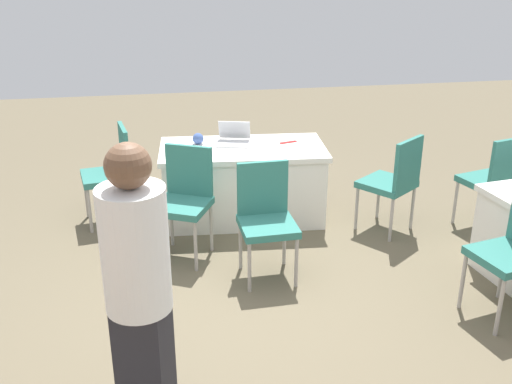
{
  "coord_description": "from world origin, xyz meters",
  "views": [
    {
      "loc": [
        0.59,
        3.93,
        2.55
      ],
      "look_at": [
        -0.09,
        -0.03,
        0.9
      ],
      "focal_mm": 42.36,
      "sensor_mm": 36.0,
      "label": 1
    }
  ],
  "objects_px": {
    "chair_tucked_left": "(394,179)",
    "laptop_silver": "(233,140)",
    "chair_aisle": "(266,214)",
    "person_presenter": "(138,286)",
    "table_foreground": "(243,182)",
    "chair_back_row": "(495,177)",
    "chair_near_front": "(185,195)",
    "chair_by_pillar": "(112,169)",
    "yarn_ball": "(198,139)",
    "scissors_red": "(288,142)"
  },
  "relations": [
    {
      "from": "chair_near_front",
      "to": "chair_tucked_left",
      "type": "xyz_separation_m",
      "value": [
        -1.95,
        -0.13,
        -0.02
      ]
    },
    {
      "from": "person_presenter",
      "to": "laptop_silver",
      "type": "bearing_deg",
      "value": 100.45
    },
    {
      "from": "person_presenter",
      "to": "laptop_silver",
      "type": "relative_size",
      "value": 4.49
    },
    {
      "from": "chair_near_front",
      "to": "chair_by_pillar",
      "type": "xyz_separation_m",
      "value": [
        0.64,
        -0.81,
        -0.01
      ]
    },
    {
      "from": "table_foreground",
      "to": "chair_by_pillar",
      "type": "height_order",
      "value": "chair_by_pillar"
    },
    {
      "from": "chair_near_front",
      "to": "chair_by_pillar",
      "type": "bearing_deg",
      "value": -25.66
    },
    {
      "from": "chair_by_pillar",
      "to": "laptop_silver",
      "type": "bearing_deg",
      "value": -98.47
    },
    {
      "from": "chair_by_pillar",
      "to": "person_presenter",
      "type": "bearing_deg",
      "value": 176.22
    },
    {
      "from": "chair_aisle",
      "to": "person_presenter",
      "type": "distance_m",
      "value": 1.96
    },
    {
      "from": "chair_near_front",
      "to": "laptop_silver",
      "type": "relative_size",
      "value": 2.54
    },
    {
      "from": "chair_near_front",
      "to": "chair_aisle",
      "type": "bearing_deg",
      "value": 169.72
    },
    {
      "from": "chair_near_front",
      "to": "laptop_silver",
      "type": "distance_m",
      "value": 1.01
    },
    {
      "from": "laptop_silver",
      "to": "chair_by_pillar",
      "type": "bearing_deg",
      "value": 16.02
    },
    {
      "from": "chair_near_front",
      "to": "scissors_red",
      "type": "height_order",
      "value": "chair_near_front"
    },
    {
      "from": "chair_tucked_left",
      "to": "person_presenter",
      "type": "distance_m",
      "value": 3.22
    },
    {
      "from": "chair_back_row",
      "to": "chair_tucked_left",
      "type": "bearing_deg",
      "value": 156.78
    },
    {
      "from": "table_foreground",
      "to": "chair_near_front",
      "type": "height_order",
      "value": "chair_near_front"
    },
    {
      "from": "chair_near_front",
      "to": "person_presenter",
      "type": "height_order",
      "value": "person_presenter"
    },
    {
      "from": "person_presenter",
      "to": "yarn_ball",
      "type": "xyz_separation_m",
      "value": [
        -0.54,
        -2.98,
        -0.17
      ]
    },
    {
      "from": "table_foreground",
      "to": "chair_tucked_left",
      "type": "relative_size",
      "value": 1.75
    },
    {
      "from": "chair_aisle",
      "to": "person_presenter",
      "type": "relative_size",
      "value": 0.55
    },
    {
      "from": "chair_near_front",
      "to": "yarn_ball",
      "type": "distance_m",
      "value": 0.93
    },
    {
      "from": "chair_back_row",
      "to": "chair_by_pillar",
      "type": "bearing_deg",
      "value": 152.0
    },
    {
      "from": "chair_by_pillar",
      "to": "laptop_silver",
      "type": "height_order",
      "value": "chair_by_pillar"
    },
    {
      "from": "chair_near_front",
      "to": "scissors_red",
      "type": "distance_m",
      "value": 1.33
    },
    {
      "from": "chair_tucked_left",
      "to": "person_presenter",
      "type": "xyz_separation_m",
      "value": [
        2.29,
        2.23,
        0.42
      ]
    },
    {
      "from": "chair_near_front",
      "to": "table_foreground",
      "type": "bearing_deg",
      "value": -105.34
    },
    {
      "from": "table_foreground",
      "to": "yarn_ball",
      "type": "relative_size",
      "value": 15.08
    },
    {
      "from": "chair_tucked_left",
      "to": "chair_back_row",
      "type": "distance_m",
      "value": 0.95
    },
    {
      "from": "chair_tucked_left",
      "to": "chair_near_front",
      "type": "bearing_deg",
      "value": 146.65
    },
    {
      "from": "chair_tucked_left",
      "to": "chair_aisle",
      "type": "distance_m",
      "value": 1.44
    },
    {
      "from": "table_foreground",
      "to": "chair_back_row",
      "type": "bearing_deg",
      "value": 162.62
    },
    {
      "from": "table_foreground",
      "to": "laptop_silver",
      "type": "bearing_deg",
      "value": -60.81
    },
    {
      "from": "table_foreground",
      "to": "laptop_silver",
      "type": "relative_size",
      "value": 4.34
    },
    {
      "from": "chair_near_front",
      "to": "chair_by_pillar",
      "type": "relative_size",
      "value": 1.01
    },
    {
      "from": "chair_near_front",
      "to": "chair_tucked_left",
      "type": "distance_m",
      "value": 1.95
    },
    {
      "from": "table_foreground",
      "to": "chair_back_row",
      "type": "distance_m",
      "value": 2.39
    },
    {
      "from": "yarn_ball",
      "to": "scissors_red",
      "type": "distance_m",
      "value": 0.89
    },
    {
      "from": "table_foreground",
      "to": "chair_near_front",
      "type": "bearing_deg",
      "value": 48.91
    },
    {
      "from": "laptop_silver",
      "to": "yarn_ball",
      "type": "xyz_separation_m",
      "value": [
        0.34,
        -0.04,
        0.02
      ]
    },
    {
      "from": "table_foreground",
      "to": "chair_tucked_left",
      "type": "distance_m",
      "value": 1.46
    },
    {
      "from": "person_presenter",
      "to": "table_foreground",
      "type": "bearing_deg",
      "value": 98.36
    },
    {
      "from": "chair_aisle",
      "to": "laptop_silver",
      "type": "distance_m",
      "value": 1.31
    },
    {
      "from": "chair_tucked_left",
      "to": "laptop_silver",
      "type": "bearing_deg",
      "value": 116.31
    },
    {
      "from": "table_foreground",
      "to": "person_presenter",
      "type": "relative_size",
      "value": 0.96
    },
    {
      "from": "table_foreground",
      "to": "person_presenter",
      "type": "height_order",
      "value": "person_presenter"
    },
    {
      "from": "chair_near_front",
      "to": "chair_back_row",
      "type": "distance_m",
      "value": 2.88
    },
    {
      "from": "chair_aisle",
      "to": "laptop_silver",
      "type": "height_order",
      "value": "chair_aisle"
    },
    {
      "from": "person_presenter",
      "to": "chair_near_front",
      "type": "bearing_deg",
      "value": 107.88
    },
    {
      "from": "chair_back_row",
      "to": "laptop_silver",
      "type": "relative_size",
      "value": 2.5
    }
  ]
}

